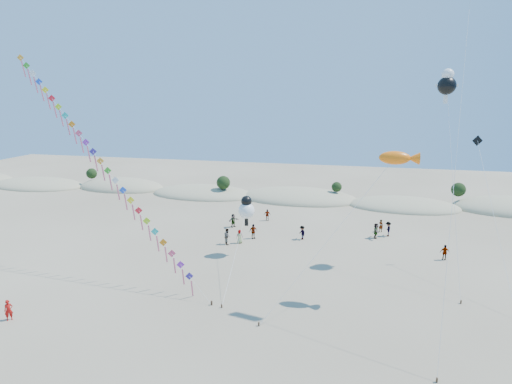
% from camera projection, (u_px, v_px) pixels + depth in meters
% --- Properties ---
extents(ground, '(160.00, 160.00, 0.00)m').
position_uv_depth(ground, '(196.00, 373.00, 25.91)').
color(ground, '#807259').
rests_on(ground, ground).
extents(dune_ridge, '(145.30, 11.49, 5.57)m').
position_uv_depth(dune_ridge, '(305.00, 199.00, 68.44)').
color(dune_ridge, tan).
rests_on(dune_ridge, ground).
extents(kite_train, '(23.21, 8.58, 20.73)m').
position_uv_depth(kite_train, '(98.00, 158.00, 38.85)').
color(kite_train, '#3F2D1E').
rests_on(kite_train, ground).
extents(fish_kite, '(11.04, 7.39, 12.24)m').
position_uv_depth(fish_kite, '(399.00, 158.00, 32.86)').
color(fish_kite, '#3F2D1E').
rests_on(fish_kite, ground).
extents(cartoon_kite_low, '(1.88, 12.58, 6.35)m').
position_uv_depth(cartoon_kite_low, '(246.00, 209.00, 44.00)').
color(cartoon_kite_low, '#3F2D1E').
rests_on(cartoon_kite_low, ground).
extents(cartoon_kite_high, '(2.03, 10.26, 18.81)m').
position_uv_depth(cartoon_kite_high, '(447.00, 84.00, 39.65)').
color(cartoon_kite_high, '#3F2D1E').
rests_on(cartoon_kite_high, ground).
extents(dark_kite, '(1.66, 12.31, 12.67)m').
position_uv_depth(dark_kite, '(486.00, 181.00, 38.42)').
color(dark_kite, '#3F2D1E').
rests_on(dark_kite, ground).
extents(flyer_foreground, '(0.68, 0.69, 1.61)m').
position_uv_depth(flyer_foreground, '(9.00, 310.00, 31.81)').
color(flyer_foreground, '#A8100D').
rests_on(flyer_foreground, ground).
extents(beachgoers, '(33.25, 10.78, 1.82)m').
position_uv_depth(beachgoers, '(328.00, 233.00, 49.36)').
color(beachgoers, slate).
rests_on(beachgoers, ground).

